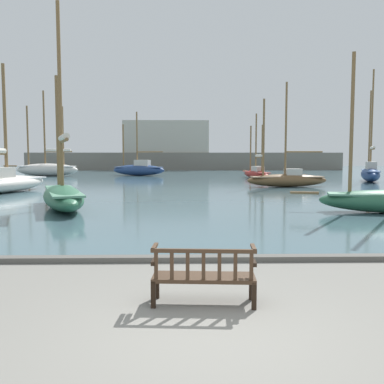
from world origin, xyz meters
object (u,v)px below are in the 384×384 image
(sailboat_outer_port, at_px, (47,168))
(sailboat_nearest_starboard, at_px, (370,172))
(park_bench, at_px, (204,275))
(sailboat_far_starboard, at_px, (139,169))
(sailboat_centre_channel, at_px, (4,182))
(sailboat_distant_harbor, at_px, (287,178))
(sailboat_outer_starboard, at_px, (256,172))
(sailboat_far_port, at_px, (63,193))

(sailboat_outer_port, relative_size, sailboat_nearest_starboard, 0.96)
(park_bench, relative_size, sailboat_far_starboard, 0.23)
(sailboat_centre_channel, bearing_deg, sailboat_outer_port, 100.68)
(park_bench, height_order, sailboat_distant_harbor, sailboat_distant_harbor)
(sailboat_distant_harbor, bearing_deg, sailboat_nearest_starboard, 34.74)
(sailboat_outer_starboard, xyz_separation_m, sailboat_far_starboard, (-12.01, 6.00, 0.16))
(sailboat_outer_port, xyz_separation_m, sailboat_distant_harbor, (22.02, -16.14, -0.27))
(sailboat_outer_port, height_order, sailboat_nearest_starboard, sailboat_nearest_starboard)
(sailboat_outer_port, relative_size, sailboat_far_port, 1.06)
(sailboat_centre_channel, distance_m, sailboat_far_starboard, 22.22)
(park_bench, relative_size, sailboat_nearest_starboard, 0.17)
(sailboat_outer_starboard, bearing_deg, sailboat_outer_port, 167.12)
(sailboat_nearest_starboard, bearing_deg, sailboat_outer_port, 161.69)
(sailboat_centre_channel, bearing_deg, sailboat_far_starboard, 74.61)
(park_bench, relative_size, sailboat_distant_harbor, 0.22)
(park_bench, bearing_deg, sailboat_centre_channel, 119.66)
(sailboat_outer_port, height_order, sailboat_centre_channel, sailboat_outer_port)
(park_bench, bearing_deg, sailboat_far_starboard, 97.20)
(sailboat_nearest_starboard, xyz_separation_m, sailboat_far_starboard, (-20.91, 11.17, -0.05))
(sailboat_nearest_starboard, height_order, sailboat_distant_harbor, sailboat_nearest_starboard)
(park_bench, xyz_separation_m, sailboat_far_starboard, (-5.16, 40.85, 0.35))
(park_bench, distance_m, sailboat_far_port, 12.74)
(park_bench, bearing_deg, sailboat_outer_starboard, 78.88)
(sailboat_outer_port, relative_size, sailboat_distant_harbor, 1.24)
(sailboat_nearest_starboard, bearing_deg, sailboat_centre_channel, -159.08)
(park_bench, height_order, sailboat_centre_channel, sailboat_centre_channel)
(sailboat_centre_channel, xyz_separation_m, sailboat_distant_harbor, (18.18, 4.26, -0.06))
(sailboat_centre_channel, relative_size, sailboat_far_port, 0.90)
(sailboat_outer_starboard, bearing_deg, park_bench, -101.12)
(sailboat_centre_channel, bearing_deg, park_bench, -60.34)
(sailboat_outer_port, distance_m, sailboat_nearest_starboard, 32.29)
(sailboat_far_port, bearing_deg, sailboat_outer_starboard, 62.32)
(park_bench, distance_m, sailboat_nearest_starboard, 33.60)
(sailboat_outer_starboard, xyz_separation_m, sailboat_far_port, (-12.23, -23.30, 0.06))
(park_bench, bearing_deg, sailboat_nearest_starboard, 62.04)
(sailboat_outer_starboard, relative_size, sailboat_far_port, 0.78)
(sailboat_far_port, xyz_separation_m, sailboat_distant_harbor, (12.49, 12.14, -0.04))
(park_bench, xyz_separation_m, sailboat_distant_harbor, (7.11, 23.69, 0.21))
(sailboat_outer_starboard, height_order, sailboat_far_port, sailboat_far_port)
(sailboat_outer_port, distance_m, sailboat_centre_channel, 20.76)
(sailboat_centre_channel, distance_m, sailboat_outer_starboard, 23.64)
(park_bench, xyz_separation_m, sailboat_centre_channel, (-11.06, 19.43, 0.27))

